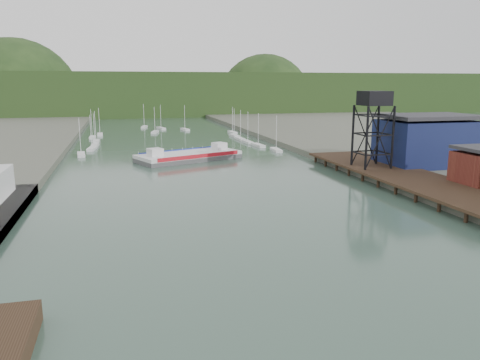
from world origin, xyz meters
TOP-DOWN VIEW (x-y plane):
  - ground at (0.00, 0.00)m, footprint 600.00×600.00m
  - east_pier at (37.00, 45.00)m, footprint 14.00×70.00m
  - lift_tower at (35.00, 58.00)m, footprint 6.50×6.50m
  - blue_shed at (50.00, 60.00)m, footprint 20.50×14.50m
  - marina_sailboats at (0.08, 138.46)m, footprint 57.71×92.65m
  - distant_hills at (-3.98, 301.35)m, footprint 500.00×120.00m
  - chain_ferry at (0.31, 89.61)m, footprint 28.85×20.09m

SIDE VIEW (x-z plane):
  - ground at x=0.00m, z-range 0.00..0.00m
  - marina_sailboats at x=0.08m, z-range -0.10..0.80m
  - chain_ferry at x=0.31m, z-range -0.82..3.04m
  - east_pier at x=37.00m, z-range 0.67..3.12m
  - blue_shed at x=50.00m, z-range 1.41..12.71m
  - distant_hills at x=-3.98m, z-range -29.62..50.38m
  - lift_tower at x=35.00m, z-range 7.65..23.65m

